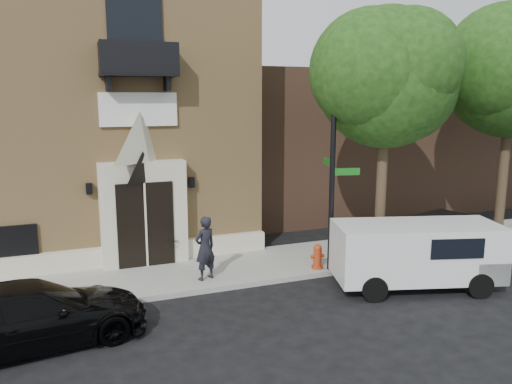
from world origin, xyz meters
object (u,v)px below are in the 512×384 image
street_sign (333,174)px  fire_hydrant (317,256)px  cargo_van (422,252)px  pedestrian_near (205,248)px  dumpster (438,231)px  black_sedan (32,315)px

street_sign → fire_hydrant: size_ratio=7.57×
cargo_van → pedestrian_near: (-5.56, 2.41, 0.04)m
street_sign → dumpster: bearing=19.9°
fire_hydrant → dumpster: 4.90m
black_sedan → street_sign: 8.65m
black_sedan → pedestrian_near: size_ratio=2.61×
pedestrian_near → fire_hydrant: bearing=152.9°
cargo_van → street_sign: bearing=149.4°
cargo_van → dumpster: (2.72, 2.52, -0.29)m
cargo_van → pedestrian_near: size_ratio=2.61×
cargo_van → black_sedan: bearing=-165.2°
black_sedan → fire_hydrant: (7.81, 1.85, -0.18)m
black_sedan → cargo_van: (9.96, -0.23, 0.33)m
dumpster → black_sedan: bearing=175.8°
cargo_van → street_sign: size_ratio=0.84×
fire_hydrant → dumpster: (4.87, 0.43, 0.22)m
fire_hydrant → dumpster: size_ratio=0.38×
black_sedan → fire_hydrant: 8.03m
street_sign → fire_hydrant: street_sign is taller
cargo_van → dumpster: cargo_van is taller
fire_hydrant → cargo_van: bearing=-44.1°
dumpster → cargo_van: bearing=-151.6°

